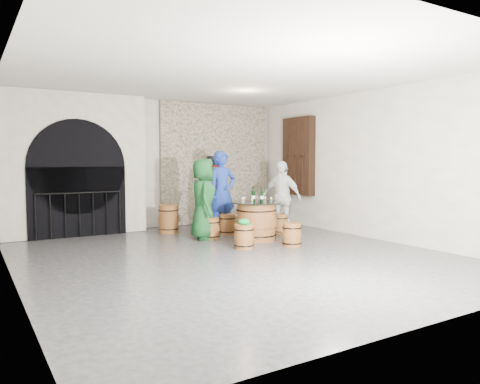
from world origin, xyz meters
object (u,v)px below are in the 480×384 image
barrel_stool_far (227,224)px  barrel_stool_left (211,229)px  barrel_table (256,221)px  barrel_stool_near_left (244,237)px  person_white (281,197)px  corking_press (214,185)px  wine_bottle_left (253,196)px  person_blue (222,192)px  wine_bottle_right (253,195)px  barrel_stool_near_right (292,235)px  barrel_stool_right (280,224)px  side_barrel (168,219)px  person_green (203,199)px  wine_bottle_center (262,196)px

barrel_stool_far → barrel_stool_left: bearing=-148.4°
barrel_table → barrel_stool_near_left: size_ratio=2.26×
person_white → corking_press: size_ratio=0.93×
barrel_stool_near_left → wine_bottle_left: (0.68, 0.72, 0.71)m
barrel_stool_left → barrel_stool_near_left: size_ratio=1.00×
person_blue → wine_bottle_right: bearing=-81.0°
person_white → wine_bottle_left: 1.06m
person_blue → wine_bottle_left: bearing=-85.9°
wine_bottle_left → corking_press: corking_press is taller
barrel_stool_left → person_white: 1.85m
barrel_stool_near_left → person_white: bearing=32.3°
barrel_table → barrel_stool_near_right: barrel_table is taller
person_blue → wine_bottle_right: size_ratio=5.87×
barrel_stool_right → corking_press: bearing=103.5°
barrel_stool_far → wine_bottle_right: wine_bottle_right is taller
barrel_stool_left → side_barrel: size_ratio=0.71×
person_green → wine_bottle_center: 1.25m
barrel_stool_left → wine_bottle_left: wine_bottle_left is taller
barrel_stool_far → person_green: bearing=-158.6°
barrel_stool_left → wine_bottle_center: bearing=-38.1°
barrel_stool_left → person_white: bearing=-6.1°
barrel_stool_left → person_blue: (0.60, 0.55, 0.72)m
wine_bottle_left → wine_bottle_center: size_ratio=1.00×
wine_bottle_center → side_barrel: wine_bottle_center is taller
barrel_table → corking_press: 2.69m
barrel_stool_near_left → wine_bottle_left: bearing=46.5°
barrel_stool_near_right → wine_bottle_right: (-0.18, 1.11, 0.71)m
barrel_table → person_green: (-0.91, 0.67, 0.47)m
person_white → wine_bottle_right: (-0.92, -0.24, 0.10)m
wine_bottle_right → side_barrel: bearing=126.1°
barrel_stool_left → barrel_stool_right: same height
wine_bottle_right → person_white: bearing=14.5°
person_green → side_barrel: size_ratio=2.64×
barrel_stool_near_right → person_green: (-1.12, 1.63, 0.64)m
wine_bottle_left → side_barrel: size_ratio=0.49×
barrel_stool_left → barrel_stool_near_right: bearing=-56.9°
barrel_stool_far → person_blue: 0.74m
barrel_table → wine_bottle_left: (-0.04, 0.05, 0.54)m
person_green → person_white: size_ratio=1.03×
barrel_table → person_white: person_white is taller
person_green → barrel_stool_right: bearing=-77.6°
barrel_table → person_blue: bearing=99.6°
barrel_stool_near_right → wine_bottle_center: (-0.14, 0.86, 0.71)m
wine_bottle_left → corking_press: size_ratio=0.18×
barrel_stool_right → person_white: 0.61m
person_white → wine_bottle_center: person_white is taller
barrel_stool_far → person_green: (-0.75, -0.29, 0.64)m
barrel_stool_right → barrel_stool_near_right: bearing=-117.5°
barrel_table → side_barrel: size_ratio=1.61×
person_blue → person_white: (1.14, -0.74, -0.11)m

